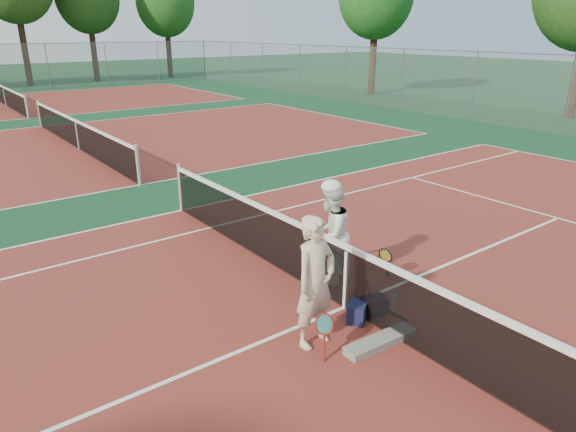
{
  "coord_description": "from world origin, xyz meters",
  "views": [
    {
      "loc": [
        -4.75,
        -4.89,
        3.94
      ],
      "look_at": [
        0.0,
        1.42,
        1.05
      ],
      "focal_mm": 32.0,
      "sensor_mm": 36.0,
      "label": 1
    }
  ],
  "objects": [
    {
      "name": "water_bottle",
      "position": [
        0.47,
        -0.53,
        0.15
      ],
      "size": [
        0.09,
        0.09,
        0.3
      ],
      "primitive_type": "cylinder",
      "color": "#C9E8FF",
      "rests_on": "ground"
    },
    {
      "name": "sports_bag_navy",
      "position": [
        -0.11,
        -0.37,
        0.14
      ],
      "size": [
        0.43,
        0.4,
        0.28
      ],
      "primitive_type": "cube",
      "rotation": [
        0.0,
        0.0,
        0.59
      ],
      "color": "#111433",
      "rests_on": "ground"
    },
    {
      "name": "net_far_a",
      "position": [
        0.0,
        13.5,
        0.51
      ],
      "size": [
        0.1,
        10.98,
        1.02
      ],
      "primitive_type": null,
      "color": "black",
      "rests_on": "ground"
    },
    {
      "name": "sports_bag_purple",
      "position": [
        0.22,
        -0.39,
        0.14
      ],
      "size": [
        0.38,
        0.3,
        0.27
      ],
      "primitive_type": "cube",
      "rotation": [
        0.0,
        0.0,
        -0.23
      ],
      "color": "black",
      "rests_on": "ground"
    },
    {
      "name": "net_cover_canvas",
      "position": [
        -0.3,
        -1.0,
        0.06
      ],
      "size": [
        1.1,
        0.31,
        0.11
      ],
      "primitive_type": "cube",
      "rotation": [
        0.0,
        0.0,
        -0.06
      ],
      "color": "slate",
      "rests_on": "ground"
    },
    {
      "name": "net_far_b",
      "position": [
        0.0,
        27.0,
        0.51
      ],
      "size": [
        0.1,
        10.98,
        1.02
      ],
      "primitive_type": null,
      "color": "black",
      "rests_on": "ground"
    },
    {
      "name": "racket_spare",
      "position": [
        0.42,
        -0.36,
        0.01
      ],
      "size": [
        0.3,
        0.61,
        0.03
      ],
      "primitive_type": null,
      "rotation": [
        0.0,
        0.0,
        1.62
      ],
      "color": "black",
      "rests_on": "ground"
    },
    {
      "name": "tree_back_5",
      "position": [
        14.57,
        37.54,
        5.93
      ],
      "size": [
        4.76,
        4.76,
        8.69
      ],
      "color": "#382314",
      "rests_on": "ground"
    },
    {
      "name": "fence_right",
      "position": [
        16.0,
        6.75,
        1.5
      ],
      "size": [
        0.06,
        54.5,
        3.0
      ],
      "primitive_type": null,
      "rotation": [
        0.0,
        0.0,
        1.57
      ],
      "color": "slate",
      "rests_on": "ground"
    },
    {
      "name": "player_a",
      "position": [
        -0.94,
        -0.42,
        0.89
      ],
      "size": [
        0.71,
        0.52,
        1.79
      ],
      "primitive_type": "imported",
      "rotation": [
        0.0,
        0.0,
        0.14
      ],
      "color": "beige",
      "rests_on": "ground"
    },
    {
      "name": "court_far_a",
      "position": [
        0.0,
        13.5,
        0.0
      ],
      "size": [
        23.77,
        10.97,
        0.01
      ],
      "primitive_type": "cube",
      "color": "maroon",
      "rests_on": "ground"
    },
    {
      "name": "net_main",
      "position": [
        0.0,
        0.0,
        0.51
      ],
      "size": [
        0.1,
        10.98,
        1.02
      ],
      "primitive_type": null,
      "color": "black",
      "rests_on": "ground"
    },
    {
      "name": "racket_black_held",
      "position": [
        1.13,
        0.27,
        0.29
      ],
      "size": [
        0.28,
        0.32,
        0.58
      ],
      "primitive_type": null,
      "rotation": [
        0.0,
        0.0,
        3.43
      ],
      "color": "black",
      "rests_on": "ground"
    },
    {
      "name": "player_b",
      "position": [
        0.35,
        0.77,
        0.85
      ],
      "size": [
        0.99,
        0.88,
        1.69
      ],
      "primitive_type": "imported",
      "rotation": [
        0.0,
        0.0,
        3.49
      ],
      "color": "white",
      "rests_on": "ground"
    },
    {
      "name": "racket_red",
      "position": [
        -1.03,
        -0.71,
        0.29
      ],
      "size": [
        0.34,
        0.33,
        0.58
      ],
      "primitive_type": null,
      "rotation": [
        0.0,
        0.0,
        0.91
      ],
      "color": "maroon",
      "rests_on": "ground"
    },
    {
      "name": "court_main",
      "position": [
        0.0,
        0.0,
        0.0
      ],
      "size": [
        23.77,
        10.97,
        0.01
      ],
      "primitive_type": "cube",
      "color": "maroon",
      "rests_on": "ground"
    },
    {
      "name": "court_far_b",
      "position": [
        0.0,
        27.0,
        0.0
      ],
      "size": [
        23.77,
        10.97,
        0.01
      ],
      "primitive_type": "cube",
      "color": "maroon",
      "rests_on": "ground"
    },
    {
      "name": "ground",
      "position": [
        0.0,
        0.0,
        0.0
      ],
      "size": [
        130.0,
        130.0,
        0.0
      ],
      "primitive_type": "plane",
      "color": "#0F391E",
      "rests_on": "ground"
    }
  ]
}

